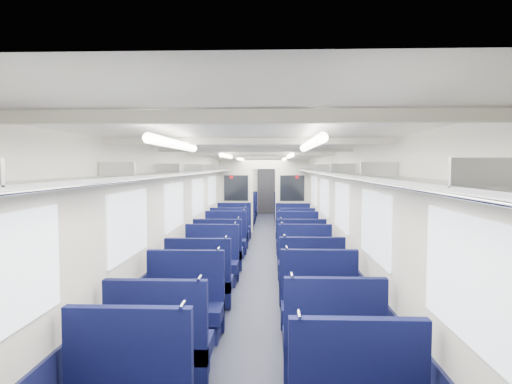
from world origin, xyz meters
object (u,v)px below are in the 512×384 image
Objects in this scene: seat_7 at (320,309)px; seat_26 at (246,209)px; seat_18 at (234,228)px; seat_23 at (288,216)px; seat_5 at (333,346)px; seat_10 at (211,265)px; seat_6 at (184,310)px; seat_16 at (230,235)px; seat_4 at (160,350)px; seat_25 at (287,212)px; seat_21 at (290,220)px; seat_12 at (218,254)px; seat_22 at (242,216)px; seat_11 at (305,265)px; seat_15 at (298,243)px; seat_9 at (311,283)px; seat_14 at (225,242)px; end_door at (266,191)px; seat_17 at (295,236)px; seat_8 at (200,285)px; seat_27 at (286,209)px; seat_20 at (239,220)px; bulkhead at (264,193)px; seat_24 at (244,212)px; seat_19 at (293,229)px; seat_13 at (301,254)px.

seat_7 is 1.00× the size of seat_26.
seat_23 is at bearing 61.89° from seat_18.
seat_5 is 3.78m from seat_10.
seat_6 and seat_16 have the same top height.
seat_25 is (1.66, 12.49, 0.00)m from seat_4.
seat_5 and seat_10 have the same top height.
seat_18 and seat_21 have the same top height.
seat_7 is at bearing -54.21° from seat_10.
seat_22 is (0.00, 6.71, 0.00)m from seat_12.
seat_11 is 7.83m from seat_22.
seat_23 is at bearing 90.00° from seat_5.
seat_15 is at bearing 90.00° from seat_5.
seat_7 and seat_21 have the same top height.
seat_7 is 12.46m from seat_26.
seat_14 is at bearing 115.99° from seat_9.
seat_12 is 2.32m from seat_16.
seat_21 and seat_25 have the same top height.
seat_15 and seat_18 have the same top height.
seat_22 is (-1.66, 10.03, 0.00)m from seat_7.
seat_11 and seat_25 have the same top height.
seat_17 is at bearing -84.16° from end_door.
seat_8 and seat_21 have the same top height.
seat_27 is (0.00, 9.97, 0.00)m from seat_11.
end_door is 9.19m from seat_15.
seat_20 is at bearing 90.00° from seat_10.
end_door is 1.86× the size of seat_4.
seat_9 is 1.00× the size of seat_26.
end_door is at bearing 99.56° from seat_21.
seat_7 is 5.88m from seat_16.
bulkhead reaches higher than seat_11.
seat_9 and seat_21 have the same top height.
seat_14 is 1.00× the size of seat_17.
seat_5 and seat_24 have the same top height.
seat_7 is 5.62m from seat_17.
seat_6 is 1.00× the size of seat_26.
seat_8 and seat_16 have the same top height.
seat_7 is 1.00× the size of seat_23.
seat_26 is (-1.66, 12.35, 0.00)m from seat_7.
seat_16 is 1.00× the size of seat_19.
seat_23 is (1.66, 10.06, 0.00)m from seat_6.
seat_20 and seat_22 have the same top height.
bulkhead reaches higher than seat_4.
seat_5 is at bearing -90.00° from seat_17.
seat_9 is at bearing -80.59° from seat_24.
seat_4 is (-0.83, -14.96, -0.67)m from end_door.
seat_13 is at bearing -75.98° from seat_22.
seat_23 is 1.00× the size of seat_25.
seat_9 is 8.76m from seat_23.
seat_27 is (0.00, 11.13, 0.00)m from seat_9.
seat_13 is 8.96m from seat_27.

